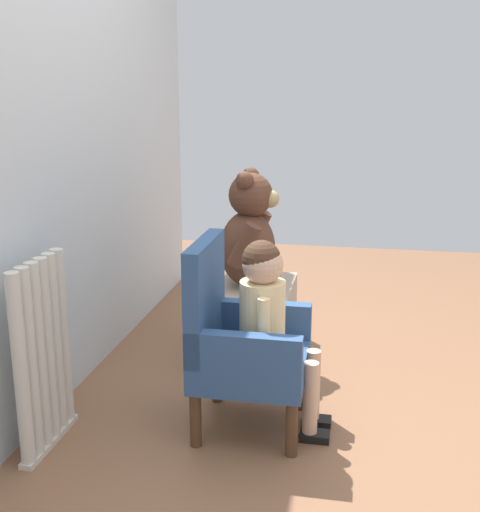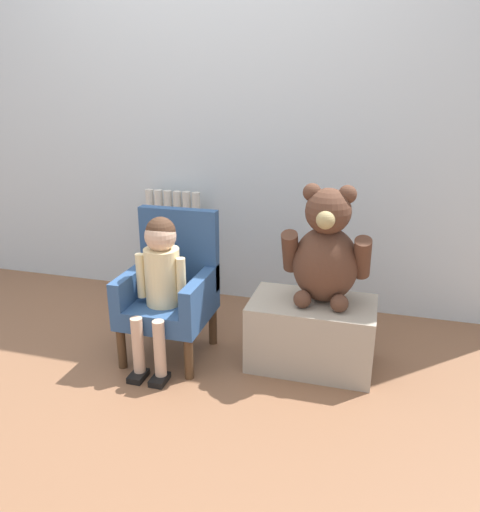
% 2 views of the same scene
% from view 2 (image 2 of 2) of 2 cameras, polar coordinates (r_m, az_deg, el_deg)
% --- Properties ---
extents(ground_plane, '(6.00, 6.00, 0.00)m').
position_cam_2_polar(ground_plane, '(2.34, -12.41, -15.95)').
color(ground_plane, brown).
extents(back_wall, '(3.80, 0.05, 2.40)m').
position_cam_2_polar(back_wall, '(3.08, -2.70, 16.78)').
color(back_wall, silver).
rests_on(back_wall, ground_plane).
extents(radiator, '(0.37, 0.05, 0.70)m').
position_cam_2_polar(radiator, '(3.21, -7.48, 1.21)').
color(radiator, beige).
rests_on(radiator, ground_plane).
extents(child_armchair, '(0.41, 0.41, 0.73)m').
position_cam_2_polar(child_armchair, '(2.54, -7.88, -3.65)').
color(child_armchair, '#2E5080').
rests_on(child_armchair, ground_plane).
extents(child_figure, '(0.25, 0.35, 0.74)m').
position_cam_2_polar(child_figure, '(2.39, -9.13, -1.71)').
color(child_figure, beige).
rests_on(child_figure, ground_plane).
extents(low_bench, '(0.60, 0.36, 0.34)m').
position_cam_2_polar(low_bench, '(2.50, 8.15, -8.72)').
color(low_bench, '#AA9C89').
rests_on(low_bench, ground_plane).
extents(large_teddy_bear, '(0.41, 0.29, 0.57)m').
position_cam_2_polar(large_teddy_bear, '(2.36, 9.79, 0.49)').
color(large_teddy_bear, '#533324').
rests_on(large_teddy_bear, low_bench).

